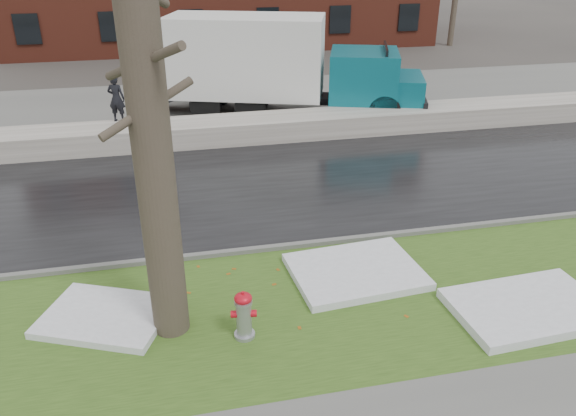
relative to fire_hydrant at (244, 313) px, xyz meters
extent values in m
plane|color=#47423D|center=(1.03, 1.85, -0.54)|extent=(120.00, 120.00, 0.00)
cube|color=#304A18|center=(1.03, 0.60, -0.52)|extent=(60.00, 4.50, 0.04)
cube|color=black|center=(1.03, 6.35, -0.52)|extent=(60.00, 7.00, 0.03)
cube|color=slate|center=(1.03, 14.85, -0.52)|extent=(60.00, 9.00, 0.03)
cube|color=slate|center=(1.03, 2.85, -0.47)|extent=(60.00, 0.15, 0.14)
cube|color=beige|center=(1.03, 10.55, -0.16)|extent=(60.00, 1.60, 0.75)
cylinder|color=#989BA0|center=(0.00, -0.01, -0.10)|extent=(0.30, 0.30, 0.80)
ellipsoid|color=red|center=(0.00, -0.01, 0.31)|extent=(0.35, 0.35, 0.19)
cylinder|color=red|center=(0.00, -0.01, 0.41)|extent=(0.07, 0.07, 0.06)
cylinder|color=red|center=(-0.17, 0.02, -0.02)|extent=(0.13, 0.14, 0.13)
cylinder|color=red|center=(0.16, -0.03, -0.02)|extent=(0.13, 0.14, 0.13)
cylinder|color=#989BA0|center=(0.02, 0.16, -0.02)|extent=(0.18, 0.14, 0.16)
cylinder|color=brown|center=(-1.24, 0.52, 3.43)|extent=(0.74, 0.74, 7.86)
cylinder|color=brown|center=(-1.24, 0.52, 4.22)|extent=(1.25, 1.66, 0.82)
cylinder|color=brown|center=(-1.24, 0.52, 3.54)|extent=(1.47, 0.95, 0.70)
cube|color=black|center=(3.45, 13.15, 0.16)|extent=(8.50, 3.77, 0.24)
cube|color=silver|center=(2.13, 13.60, 1.72)|extent=(6.36, 4.41, 2.90)
cube|color=#0C606F|center=(6.36, 12.17, 1.07)|extent=(3.17, 3.24, 1.83)
cube|color=#0C606F|center=(7.83, 11.67, 0.64)|extent=(1.98, 2.65, 0.97)
cube|color=black|center=(7.07, 11.93, 1.72)|extent=(0.77, 2.07, 0.97)
cube|color=black|center=(-1.24, 14.73, -0.19)|extent=(2.16, 1.81, 0.72)
cylinder|color=black|center=(6.76, 10.84, 0.05)|extent=(1.22, 0.68, 1.18)
cylinder|color=black|center=(7.48, 12.98, 0.05)|extent=(1.22, 0.68, 1.18)
cylinder|color=black|center=(2.07, 12.42, 0.05)|extent=(1.22, 0.68, 1.18)
cylinder|color=black|center=(2.79, 14.56, 0.05)|extent=(1.22, 0.68, 1.18)
cylinder|color=black|center=(0.44, 12.97, 0.05)|extent=(1.22, 0.68, 1.18)
cylinder|color=black|center=(1.16, 15.11, 0.05)|extent=(1.22, 0.68, 1.18)
imported|color=black|center=(-2.59, 11.15, 0.99)|extent=(0.66, 0.54, 1.55)
cube|color=white|center=(2.54, 1.46, -0.42)|extent=(2.75, 2.20, 0.16)
cube|color=white|center=(-2.42, 1.01, -0.43)|extent=(2.66, 2.34, 0.14)
cube|color=white|center=(5.28, -0.43, -0.41)|extent=(2.89, 1.94, 0.18)
camera|label=1|loc=(-0.94, -7.86, 5.87)|focal=35.00mm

